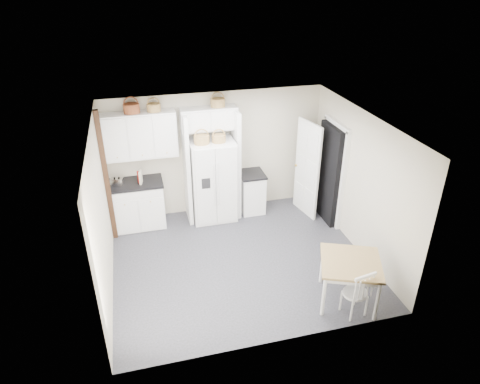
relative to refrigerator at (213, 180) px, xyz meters
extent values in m
plane|color=#25252A|center=(0.15, -1.64, -0.86)|extent=(4.50, 4.50, 0.00)
plane|color=white|center=(0.15, -1.64, 1.74)|extent=(4.50, 4.50, 0.00)
plane|color=#BBB0A0|center=(0.15, 0.36, 0.44)|extent=(4.50, 0.00, 4.50)
plane|color=#BBB0A0|center=(-2.10, -1.64, 0.44)|extent=(0.00, 4.00, 4.00)
plane|color=#BBB0A0|center=(2.40, -1.64, 0.44)|extent=(0.00, 4.00, 4.00)
cube|color=white|center=(0.00, 0.00, 0.00)|extent=(0.89, 0.72, 1.73)
cube|color=white|center=(-1.55, 0.06, -0.39)|extent=(1.02, 0.64, 0.95)
cube|color=white|center=(0.86, 0.06, -0.44)|extent=(0.49, 0.58, 0.85)
cube|color=olive|center=(1.55, -3.09, -0.49)|extent=(1.19, 1.19, 0.76)
cube|color=white|center=(1.51, -3.39, -0.47)|extent=(0.44, 0.42, 0.79)
cube|color=black|center=(-1.55, 0.06, 0.10)|extent=(1.06, 0.69, 0.04)
cube|color=black|center=(0.86, 0.06, 0.01)|extent=(0.52, 0.62, 0.04)
cube|color=silver|center=(-1.88, -0.02, 0.21)|extent=(0.27, 0.20, 0.16)
cube|color=#B5130C|center=(-1.47, -0.02, 0.24)|extent=(0.06, 0.16, 0.23)
cube|color=beige|center=(-1.43, -0.02, 0.25)|extent=(0.07, 0.18, 0.26)
cylinder|color=brown|center=(-1.45, 0.19, 1.57)|extent=(0.30, 0.30, 0.18)
cylinder|color=brown|center=(-1.04, 0.19, 1.56)|extent=(0.26, 0.26, 0.15)
cylinder|color=brown|center=(0.19, 0.19, 1.57)|extent=(0.29, 0.29, 0.16)
cylinder|color=brown|center=(-0.21, -0.10, 0.95)|extent=(0.30, 0.30, 0.16)
cylinder|color=brown|center=(0.13, -0.10, 0.94)|extent=(0.27, 0.27, 0.15)
cube|color=white|center=(-1.35, 0.19, 1.04)|extent=(1.40, 0.34, 0.90)
cube|color=white|center=(0.00, 0.19, 1.26)|extent=(1.12, 0.34, 0.45)
cube|color=white|center=(-0.51, 0.06, 0.29)|extent=(0.08, 0.60, 2.30)
cube|color=white|center=(0.51, 0.06, 0.29)|extent=(0.08, 0.60, 2.30)
cube|color=black|center=(-2.05, -0.29, 0.44)|extent=(0.09, 0.09, 2.60)
cube|color=black|center=(2.31, -0.64, 0.16)|extent=(0.18, 0.85, 2.05)
cube|color=white|center=(1.95, -0.30, 0.16)|extent=(0.21, 0.79, 2.05)
camera|label=1|loc=(-1.43, -7.79, 3.91)|focal=32.00mm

